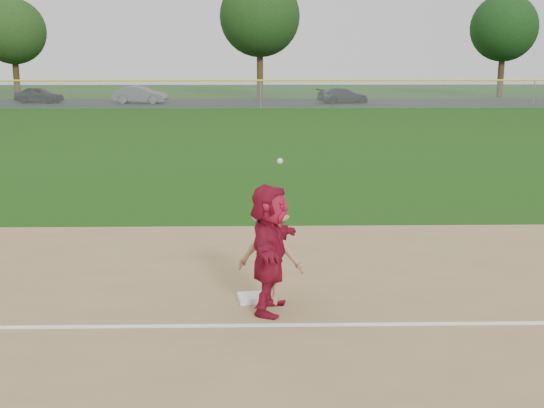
{
  "coord_description": "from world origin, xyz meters",
  "views": [
    {
      "loc": [
        -0.24,
        -9.96,
        3.82
      ],
      "look_at": [
        0.0,
        1.5,
        1.3
      ],
      "focal_mm": 45.0,
      "sensor_mm": 36.0,
      "label": 1
    }
  ],
  "objects_px": {
    "first_base": "(251,298)",
    "car_right": "(343,96)",
    "base_runner": "(270,249)",
    "car_left": "(39,95)",
    "car_mid": "(141,95)"
  },
  "relations": [
    {
      "from": "car_mid",
      "to": "car_right",
      "type": "height_order",
      "value": "car_mid"
    },
    {
      "from": "car_left",
      "to": "car_right",
      "type": "bearing_deg",
      "value": -82.28
    },
    {
      "from": "car_right",
      "to": "first_base",
      "type": "bearing_deg",
      "value": 155.27
    },
    {
      "from": "base_runner",
      "to": "car_left",
      "type": "relative_size",
      "value": 0.51
    },
    {
      "from": "base_runner",
      "to": "car_mid",
      "type": "xyz_separation_m",
      "value": [
        -9.46,
        45.18,
        -0.3
      ]
    },
    {
      "from": "car_mid",
      "to": "car_right",
      "type": "xyz_separation_m",
      "value": [
        16.13,
        -0.11,
        -0.09
      ]
    },
    {
      "from": "base_runner",
      "to": "car_right",
      "type": "height_order",
      "value": "base_runner"
    },
    {
      "from": "base_runner",
      "to": "car_mid",
      "type": "bearing_deg",
      "value": 22.66
    },
    {
      "from": "car_left",
      "to": "car_mid",
      "type": "xyz_separation_m",
      "value": [
        8.21,
        -0.66,
        0.04
      ]
    },
    {
      "from": "first_base",
      "to": "car_left",
      "type": "distance_m",
      "value": 48.61
    },
    {
      "from": "base_runner",
      "to": "car_left",
      "type": "height_order",
      "value": "base_runner"
    },
    {
      "from": "car_left",
      "to": "car_mid",
      "type": "relative_size",
      "value": 0.91
    },
    {
      "from": "base_runner",
      "to": "car_right",
      "type": "xyz_separation_m",
      "value": [
        6.66,
        45.07,
        -0.38
      ]
    },
    {
      "from": "first_base",
      "to": "car_mid",
      "type": "height_order",
      "value": "car_mid"
    },
    {
      "from": "first_base",
      "to": "car_right",
      "type": "distance_m",
      "value": 45.16
    }
  ]
}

